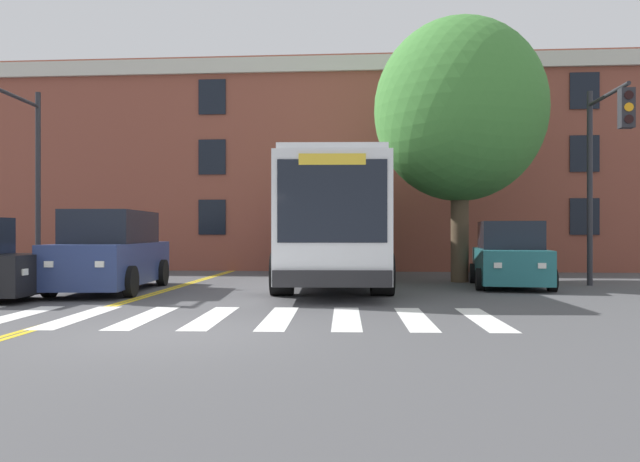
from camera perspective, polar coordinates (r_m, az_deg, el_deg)
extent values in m
plane|color=#4C4C4F|center=(10.05, -13.37, -9.10)|extent=(120.00, 120.00, 0.00)
cube|color=white|center=(12.97, -26.21, -7.02)|extent=(0.62, 3.14, 0.01)
cube|color=white|center=(12.44, -21.16, -7.33)|extent=(0.62, 3.14, 0.01)
cube|color=white|center=(12.01, -15.70, -7.59)|extent=(0.62, 3.14, 0.01)
cube|color=white|center=(11.69, -9.87, -7.80)|extent=(0.62, 3.14, 0.01)
cube|color=white|center=(11.49, -3.78, -7.93)|extent=(0.62, 3.14, 0.01)
cube|color=white|center=(11.43, 2.45, -7.97)|extent=(0.62, 3.14, 0.01)
cube|color=white|center=(11.50, 8.67, -7.92)|extent=(0.62, 3.14, 0.01)
cube|color=white|center=(11.71, 14.74, -7.79)|extent=(0.62, 3.14, 0.01)
cube|color=gold|center=(25.84, -7.90, -3.53)|extent=(0.12, 36.00, 0.01)
cube|color=gold|center=(25.81, -7.55, -3.54)|extent=(0.12, 36.00, 0.01)
cube|color=white|center=(18.99, 1.10, 0.85)|extent=(3.25, 11.80, 2.94)
cube|color=black|center=(19.04, 5.02, 1.73)|extent=(0.65, 10.72, 1.06)
cube|color=black|center=(19.04, -2.82, 1.73)|extent=(0.65, 10.72, 1.06)
cube|color=black|center=(13.16, 1.12, 2.77)|extent=(2.32, 0.16, 1.76)
cube|color=yellow|center=(13.22, 1.12, 6.59)|extent=(1.42, 0.11, 0.24)
cube|color=#232326|center=(13.15, 1.12, -4.39)|extent=(2.53, 0.25, 0.36)
cube|color=silver|center=(19.07, 1.10, 5.51)|extent=(3.07, 11.32, 0.16)
cylinder|color=black|center=(15.46, 5.70, -3.95)|extent=(0.62, 1.08, 1.05)
cylinder|color=black|center=(15.45, -3.48, -3.95)|extent=(0.62, 1.08, 1.05)
cylinder|color=black|center=(21.67, 4.36, -2.82)|extent=(0.62, 1.08, 1.05)
cylinder|color=black|center=(21.67, -2.18, -2.82)|extent=(0.62, 1.08, 1.05)
cylinder|color=black|center=(22.77, 4.20, -2.69)|extent=(0.62, 1.08, 1.05)
cylinder|color=black|center=(22.77, -2.02, -2.69)|extent=(0.62, 1.08, 1.05)
cube|color=navy|center=(17.43, -18.53, -2.80)|extent=(2.33, 5.27, 1.06)
cube|color=black|center=(17.46, -18.48, 0.35)|extent=(1.97, 3.32, 0.85)
cube|color=white|center=(14.80, -19.51, -2.88)|extent=(0.20, 0.06, 0.14)
cube|color=white|center=(15.20, -23.56, -2.80)|extent=(0.20, 0.06, 0.14)
cylinder|color=black|center=(15.65, -16.95, -4.44)|extent=(0.29, 0.78, 0.76)
cylinder|color=black|center=(16.30, -23.50, -4.26)|extent=(0.29, 0.78, 0.76)
cylinder|color=black|center=(18.72, -14.22, -3.71)|extent=(0.29, 0.78, 0.76)
cylinder|color=black|center=(19.26, -19.82, -3.61)|extent=(0.29, 0.78, 0.76)
cube|color=#236B70|center=(18.51, 16.98, -3.00)|extent=(2.15, 3.95, 0.92)
cube|color=black|center=(18.52, 16.96, -0.37)|extent=(1.81, 2.23, 0.78)
cube|color=white|center=(16.69, 19.64, -3.01)|extent=(0.20, 0.06, 0.14)
cube|color=white|center=(16.54, 15.95, -3.04)|extent=(0.20, 0.06, 0.14)
cylinder|color=black|center=(17.51, 20.46, -4.23)|extent=(0.28, 0.62, 0.60)
cylinder|color=black|center=(17.27, 14.43, -4.29)|extent=(0.28, 0.62, 0.60)
cylinder|color=black|center=(19.82, 19.20, -3.74)|extent=(0.28, 0.62, 0.60)
cylinder|color=black|center=(19.61, 13.87, -3.78)|extent=(0.28, 0.62, 0.60)
cube|color=#AD1E1E|center=(27.47, 4.76, -2.10)|extent=(2.05, 4.30, 0.85)
cube|color=black|center=(27.49, 4.75, -0.35)|extent=(1.71, 2.42, 0.84)
cube|color=white|center=(25.43, 6.35, -2.08)|extent=(0.20, 0.06, 0.14)
cube|color=white|center=(25.32, 4.07, -2.09)|extent=(0.20, 0.06, 0.14)
cylinder|color=black|center=(26.29, 6.91, -2.82)|extent=(0.27, 0.62, 0.60)
cylinder|color=black|center=(26.12, 3.14, -2.84)|extent=(0.27, 0.62, 0.60)
cylinder|color=black|center=(28.86, 6.23, -2.57)|extent=(0.27, 0.62, 0.60)
cylinder|color=black|center=(28.70, 2.79, -2.59)|extent=(0.27, 0.62, 0.60)
cube|color=white|center=(15.79, -23.52, -3.21)|extent=(0.04, 0.20, 0.14)
cube|color=white|center=(14.87, -25.36, -3.41)|extent=(0.04, 0.20, 0.14)
cylinder|color=black|center=(16.51, -25.33, -4.49)|extent=(0.60, 0.23, 0.60)
cylinder|color=#28282D|center=(19.89, 23.44, 3.59)|extent=(0.16, 0.16, 5.68)
cylinder|color=#28282D|center=(18.93, 24.82, 11.23)|extent=(0.11, 2.73, 0.11)
cube|color=#28282D|center=(17.70, 26.22, 10.04)|extent=(0.34, 0.28, 1.00)
cylinder|color=black|center=(17.62, 26.41, 11.08)|extent=(0.22, 0.03, 0.22)
cylinder|color=orange|center=(17.57, 26.41, 10.12)|extent=(0.22, 0.03, 0.22)
cylinder|color=black|center=(17.52, 26.41, 9.15)|extent=(0.22, 0.03, 0.22)
cylinder|color=#28282D|center=(21.15, -24.38, 3.65)|extent=(0.16, 0.16, 5.88)
cylinder|color=#28282D|center=(19.62, -26.99, 11.31)|extent=(0.38, 4.15, 0.11)
cylinder|color=brown|center=(19.95, 12.65, -0.33)|extent=(0.55, 0.55, 2.96)
ellipsoid|color=#428438|center=(20.31, 12.65, 10.76)|extent=(7.31, 7.29, 5.72)
cube|color=brown|center=(29.39, -7.87, 5.28)|extent=(36.21, 8.11, 8.60)
cube|color=beige|center=(26.09, -9.86, 14.66)|extent=(36.21, 0.16, 0.60)
cube|color=black|center=(25.29, -9.83, 1.26)|extent=(1.10, 0.06, 1.40)
cube|color=black|center=(25.88, 23.04, 1.23)|extent=(1.10, 0.06, 1.40)
cube|color=black|center=(25.46, -9.83, 6.68)|extent=(1.10, 0.06, 1.40)
cube|color=black|center=(26.05, 23.03, 6.53)|extent=(1.10, 0.06, 1.40)
cube|color=black|center=(25.85, -9.83, 11.99)|extent=(1.10, 0.06, 1.40)
cube|color=black|center=(26.43, 23.03, 11.72)|extent=(1.10, 0.06, 1.40)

